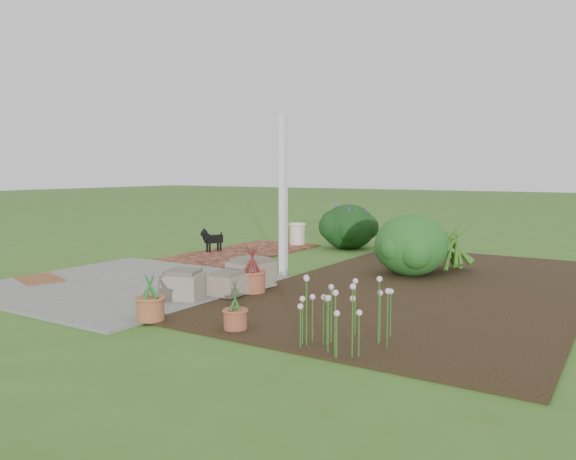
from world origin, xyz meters
The scene contains 19 objects.
ground centered at (0.00, 0.00, 0.00)m, with size 80.00×80.00×0.00m, color #386720.
concrete_patio centered at (-1.25, -1.75, 0.02)m, with size 3.50×3.50×0.04m, color #5D5D5B.
brick_path centered at (-1.70, 1.75, 0.02)m, with size 1.60×3.50×0.04m, color #5A281C.
garden_bed centered at (2.50, 0.50, 0.01)m, with size 4.00×7.00×0.03m, color black.
veranda_post centered at (0.30, 0.10, 1.25)m, with size 0.10×0.10×2.50m, color white.
stone_trough_near centered at (0.11, -1.96, 0.19)m, with size 0.46×0.46×0.31m, color gray.
stone_trough_mid centered at (0.48, -1.53, 0.17)m, with size 0.39×0.39×0.26m, color gray.
stone_trough_far centered at (0.43, -0.93, 0.21)m, with size 0.52×0.52×0.34m, color #776958.
coir_doormat centered at (-2.52, -2.21, 0.05)m, with size 0.80×0.51×0.02m, color brown.
black_dog centered at (-2.23, 1.40, 0.31)m, with size 0.28×0.50×0.45m.
cream_ceramic_urn centered at (-1.36, 3.27, 0.26)m, with size 0.33×0.33×0.44m, color beige.
evergreen_shrub centered at (1.96, 1.22, 0.51)m, with size 1.14×1.14×0.97m, color #133911.
agapanthus_clump_back centered at (2.35, 1.86, 0.52)m, with size 1.10×1.10×0.99m, color #0E410F, non-canonical shape.
agapanthus_clump_front centered at (1.62, 3.28, 0.44)m, with size 0.91×0.91×0.81m, color #18360D, non-canonical shape.
pink_flower_patch centered at (2.66, -2.56, 0.34)m, with size 0.98×0.98×0.63m, color #113D0F, non-canonical shape.
terracotta_pot_bronze centered at (0.63, -1.18, 0.17)m, with size 0.34×0.34×0.28m, color #954F32.
terracotta_pot_small_left centered at (1.51, -2.71, 0.13)m, with size 0.24×0.24×0.20m, color #994B33.
terracotta_pot_small_right centered at (0.52, -2.93, 0.16)m, with size 0.30×0.30×0.25m, color #9D5735.
purple_flowering_bush centered at (-0.25, 3.54, 0.48)m, with size 1.14×1.14×0.97m, color black.
Camera 1 is at (4.96, -7.20, 1.65)m, focal length 35.00 mm.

